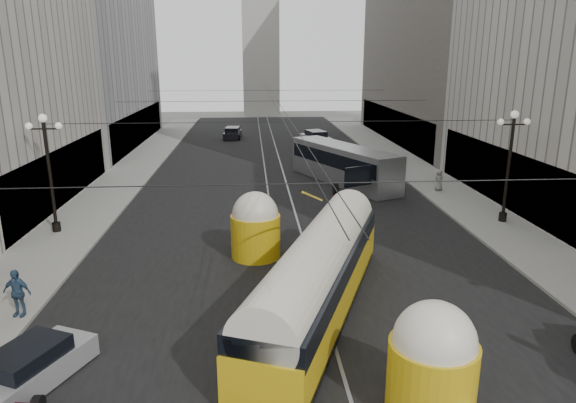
{
  "coord_description": "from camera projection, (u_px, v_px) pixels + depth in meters",
  "views": [
    {
      "loc": [
        -1.9,
        -9.44,
        9.27
      ],
      "look_at": [
        -0.28,
        12.84,
        3.03
      ],
      "focal_mm": 32.0,
      "sensor_mm": 36.0,
      "label": 1
    }
  ],
  "objects": [
    {
      "name": "rail_left",
      "position": [
        265.0,
        173.0,
        42.86
      ],
      "size": [
        0.12,
        85.0,
        0.04
      ],
      "primitive_type": "cube",
      "color": "gray",
      "rests_on": "ground"
    },
    {
      "name": "pedestrian_crossing_b",
      "position": [
        309.0,
        332.0,
        16.14
      ],
      "size": [
        0.81,
        0.99,
        1.9
      ],
      "primitive_type": "imported",
      "rotation": [
        0.0,
        0.0,
        -1.47
      ],
      "color": "beige",
      "rests_on": "ground"
    },
    {
      "name": "pedestrian_sidewalk_left",
      "position": [
        17.0,
        293.0,
        18.65
      ],
      "size": [
        1.15,
        0.78,
        1.8
      ],
      "primitive_type": "imported",
      "rotation": [
        0.0,
        0.0,
        -0.18
      ],
      "color": "#304B69",
      "rests_on": "sidewalk_left"
    },
    {
      "name": "sidewalk_left",
      "position": [
        137.0,
        166.0,
        45.42
      ],
      "size": [
        4.0,
        72.0,
        0.15
      ],
      "primitive_type": "cube",
      "color": "gray",
      "rests_on": "ground"
    },
    {
      "name": "sedan_silver",
      "position": [
        29.0,
        368.0,
        14.92
      ],
      "size": [
        3.13,
        4.3,
        1.26
      ],
      "color": "#A2A2A7",
      "rests_on": "ground"
    },
    {
      "name": "distant_tower",
      "position": [
        260.0,
        23.0,
        84.52
      ],
      "size": [
        6.0,
        6.0,
        31.36
      ],
      "color": "#B2AFA8",
      "rests_on": "ground"
    },
    {
      "name": "lamppost_left_mid",
      "position": [
        49.0,
        167.0,
        27.1
      ],
      "size": [
        1.86,
        0.44,
        6.37
      ],
      "color": "black",
      "rests_on": "sidewalk_left"
    },
    {
      "name": "sedan_dark_far",
      "position": [
        233.0,
        133.0,
        61.42
      ],
      "size": [
        2.16,
        4.45,
        1.36
      ],
      "color": "black",
      "rests_on": "ground"
    },
    {
      "name": "sidewalk_right",
      "position": [
        403.0,
        162.0,
        47.1
      ],
      "size": [
        4.0,
        72.0,
        0.15
      ],
      "primitive_type": "cube",
      "color": "gray",
      "rests_on": "ground"
    },
    {
      "name": "building_left_far",
      "position": [
        72.0,
        7.0,
        52.56
      ],
      "size": [
        12.6,
        28.6,
        28.6
      ],
      "color": "#999999",
      "rests_on": "ground"
    },
    {
      "name": "road",
      "position": [
        274.0,
        173.0,
        42.92
      ],
      "size": [
        20.0,
        85.0,
        0.02
      ],
      "primitive_type": "cube",
      "color": "black",
      "rests_on": "ground"
    },
    {
      "name": "pedestrian_sidewalk_right",
      "position": [
        439.0,
        180.0,
        36.56
      ],
      "size": [
        0.82,
        0.61,
        1.5
      ],
      "primitive_type": "imported",
      "rotation": [
        0.0,
        0.0,
        3.38
      ],
      "color": "gray",
      "rests_on": "sidewalk_right"
    },
    {
      "name": "rail_right",
      "position": [
        283.0,
        173.0,
        42.97
      ],
      "size": [
        0.12,
        85.0,
        0.04
      ],
      "primitive_type": "cube",
      "color": "gray",
      "rests_on": "ground"
    },
    {
      "name": "catenary",
      "position": [
        276.0,
        103.0,
        40.37
      ],
      "size": [
        25.0,
        72.0,
        0.23
      ],
      "color": "black",
      "rests_on": "ground"
    },
    {
      "name": "streetcar",
      "position": [
        319.0,
        273.0,
        18.98
      ],
      "size": [
        6.91,
        14.14,
        3.28
      ],
      "color": "gold",
      "rests_on": "ground"
    },
    {
      "name": "city_bus",
      "position": [
        343.0,
        163.0,
        39.14
      ],
      "size": [
        6.94,
        11.8,
        2.89
      ],
      "color": "#96979A",
      "rests_on": "ground"
    },
    {
      "name": "lamppost_right_mid",
      "position": [
        509.0,
        160.0,
        28.86
      ],
      "size": [
        1.86,
        0.44,
        6.37
      ],
      "color": "black",
      "rests_on": "sidewalk_right"
    },
    {
      "name": "sedan_white_far",
      "position": [
        316.0,
        138.0,
        57.23
      ],
      "size": [
        3.12,
        5.2,
        1.53
      ],
      "color": "silver",
      "rests_on": "ground"
    }
  ]
}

